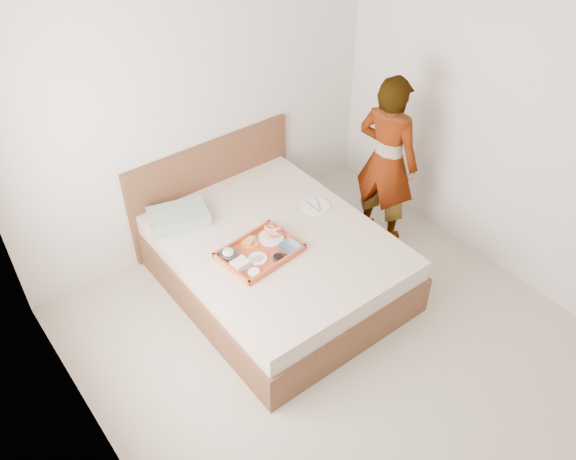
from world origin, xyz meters
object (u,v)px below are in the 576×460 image
(bed, at_px, (276,262))
(dinner_plate, at_px, (316,206))
(tray, at_px, (260,252))
(person, at_px, (387,161))

(bed, bearing_deg, dinner_plate, 12.52)
(bed, bearing_deg, tray, -158.44)
(bed, xyz_separation_m, dinner_plate, (0.52, 0.12, 0.27))
(person, bearing_deg, tray, 78.20)
(tray, height_order, dinner_plate, tray)
(dinner_plate, bearing_deg, tray, -164.71)
(bed, relative_size, tray, 3.32)
(tray, relative_size, person, 0.37)
(tray, relative_size, dinner_plate, 2.44)
(tray, xyz_separation_m, person, (1.41, 0.06, 0.25))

